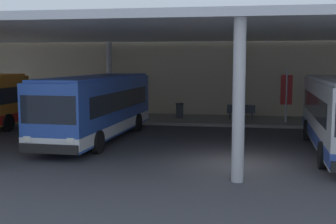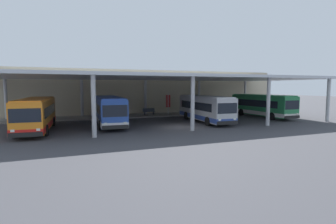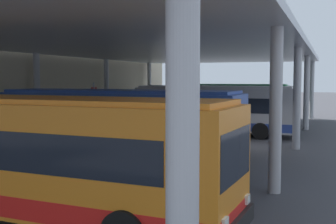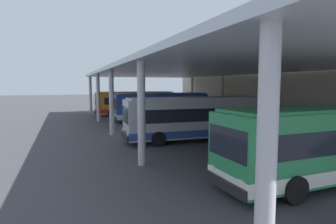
# 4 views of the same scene
# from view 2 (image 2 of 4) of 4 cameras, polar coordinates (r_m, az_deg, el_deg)

# --- Properties ---
(ground_plane) EXTENTS (200.00, 200.00, 0.00)m
(ground_plane) POSITION_cam_2_polar(r_m,az_deg,el_deg) (28.02, 3.00, -3.29)
(ground_plane) COLOR #3D3D42
(platform_kerb) EXTENTS (42.00, 4.50, 0.18)m
(platform_kerb) POSITION_cam_2_polar(r_m,az_deg,el_deg) (38.92, -4.17, -0.69)
(platform_kerb) COLOR gray
(platform_kerb) RESTS_ON ground
(station_building_facade) EXTENTS (48.00, 1.60, 6.89)m
(station_building_facade) POSITION_cam_2_polar(r_m,az_deg,el_deg) (41.82, -5.53, 4.34)
(station_building_facade) COLOR #C1B293
(station_building_facade) RESTS_ON ground
(canopy_shelter) EXTENTS (40.00, 17.00, 5.55)m
(canopy_shelter) POSITION_cam_2_polar(r_m,az_deg,el_deg) (32.79, -0.96, 7.27)
(canopy_shelter) COLOR silver
(canopy_shelter) RESTS_ON ground
(bus_nearest_bay) EXTENTS (3.12, 10.65, 3.17)m
(bus_nearest_bay) POSITION_cam_2_polar(r_m,az_deg,el_deg) (28.33, -26.71, -0.40)
(bus_nearest_bay) COLOR orange
(bus_nearest_bay) RESTS_ON ground
(bus_second_bay) EXTENTS (3.02, 10.62, 3.17)m
(bus_second_bay) POSITION_cam_2_polar(r_m,az_deg,el_deg) (29.85, -12.72, 0.33)
(bus_second_bay) COLOR #284CA8
(bus_second_bay) RESTS_ON ground
(bus_middle_bay) EXTENTS (3.06, 10.63, 3.17)m
(bus_middle_bay) POSITION_cam_2_polar(r_m,az_deg,el_deg) (32.41, 7.96, 0.81)
(bus_middle_bay) COLOR #B7B7BC
(bus_middle_bay) RESTS_ON ground
(bus_far_bay) EXTENTS (2.91, 10.59, 3.17)m
(bus_far_bay) POSITION_cam_2_polar(r_m,az_deg,el_deg) (39.34, 19.68, 1.36)
(bus_far_bay) COLOR #28844C
(bus_far_bay) RESTS_ON ground
(bench_waiting) EXTENTS (1.80, 0.45, 0.92)m
(bench_waiting) POSITION_cam_2_polar(r_m,az_deg,el_deg) (38.93, -4.16, 0.16)
(bench_waiting) COLOR #383D47
(bench_waiting) RESTS_ON platform_kerb
(trash_bin) EXTENTS (0.52, 0.52, 0.98)m
(trash_bin) POSITION_cam_2_polar(r_m,az_deg,el_deg) (37.96, -9.94, -0.03)
(trash_bin) COLOR #33383D
(trash_bin) RESTS_ON platform_kerb
(banner_sign) EXTENTS (0.70, 0.12, 3.20)m
(banner_sign) POSITION_cam_2_polar(r_m,az_deg,el_deg) (38.90, 0.03, 2.12)
(banner_sign) COLOR #B2B2B7
(banner_sign) RESTS_ON platform_kerb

